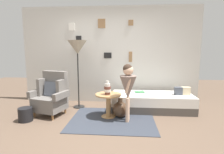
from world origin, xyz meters
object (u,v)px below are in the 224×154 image
object	(u,v)px
floor_lamp	(77,49)
book_on_daybed	(140,92)
daybed	(152,102)
vase_striped	(107,89)
armchair	(52,95)
magazine_basket	(25,114)
demijohn_near	(120,109)
side_table	(108,101)
person_child	(128,85)

from	to	relation	value
floor_lamp	book_on_daybed	distance (m)	1.86
daybed	vase_striped	xyz separation A→B (m)	(-1.02, -0.60, 0.44)
armchair	magazine_basket	size ratio (longest dim) A/B	3.46
daybed	demijohn_near	xyz separation A→B (m)	(-0.75, -0.53, -0.02)
side_table	demijohn_near	world-z (taller)	side_table
floor_lamp	vase_striped	bearing A→B (deg)	-39.92
side_table	person_child	bearing A→B (deg)	-27.11
vase_striped	floor_lamp	bearing A→B (deg)	140.08
book_on_daybed	demijohn_near	world-z (taller)	book_on_daybed
daybed	person_child	bearing A→B (deg)	-127.82
side_table	book_on_daybed	bearing A→B (deg)	43.23
side_table	demijohn_near	xyz separation A→B (m)	(0.26, 0.02, -0.19)
vase_striped	floor_lamp	distance (m)	1.34
daybed	book_on_daybed	distance (m)	0.38
daybed	side_table	world-z (taller)	side_table
side_table	person_child	size ratio (longest dim) A/B	0.48
vase_striped	book_on_daybed	distance (m)	1.05
daybed	floor_lamp	xyz separation A→B (m)	(-1.82, 0.08, 1.27)
person_child	magazine_basket	distance (m)	2.18
armchair	daybed	distance (m)	2.36
vase_striped	magazine_basket	bearing A→B (deg)	-169.32
vase_striped	demijohn_near	size ratio (longest dim) A/B	0.69
side_table	vase_striped	distance (m)	0.27
book_on_daybed	armchair	bearing A→B (deg)	-163.55
armchair	daybed	world-z (taller)	armchair
armchair	demijohn_near	xyz separation A→B (m)	(1.55, -0.06, -0.26)
vase_striped	person_child	world-z (taller)	person_child
book_on_daybed	magazine_basket	world-z (taller)	book_on_daybed
armchair	demijohn_near	bearing A→B (deg)	-2.18
armchair	floor_lamp	world-z (taller)	floor_lamp
floor_lamp	person_child	world-z (taller)	floor_lamp
floor_lamp	demijohn_near	size ratio (longest dim) A/B	3.92
armchair	book_on_daybed	xyz separation A→B (m)	(2.01, 0.59, -0.02)
magazine_basket	book_on_daybed	bearing A→B (deg)	23.44
daybed	magazine_basket	world-z (taller)	daybed
armchair	book_on_daybed	bearing A→B (deg)	16.45
armchair	magazine_basket	xyz separation A→B (m)	(-0.38, -0.44, -0.30)
armchair	demijohn_near	size ratio (longest dim) A/B	2.27
daybed	book_on_daybed	size ratio (longest dim) A/B	8.65
armchair	side_table	bearing A→B (deg)	-3.45
magazine_basket	floor_lamp	bearing A→B (deg)	49.25
vase_striped	book_on_daybed	bearing A→B (deg)	44.81
floor_lamp	book_on_daybed	size ratio (longest dim) A/B	7.62
daybed	armchair	bearing A→B (deg)	-168.46
book_on_daybed	side_table	bearing A→B (deg)	-136.77
book_on_daybed	magazine_basket	bearing A→B (deg)	-156.56
daybed	vase_striped	bearing A→B (deg)	-149.56
vase_striped	demijohn_near	xyz separation A→B (m)	(0.27, 0.07, -0.46)
side_table	person_child	world-z (taller)	person_child
demijohn_near	magazine_basket	distance (m)	1.97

